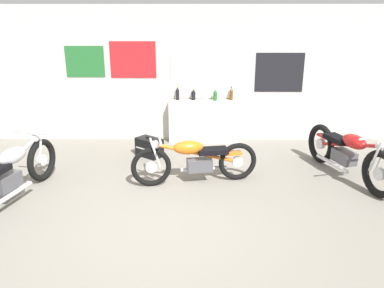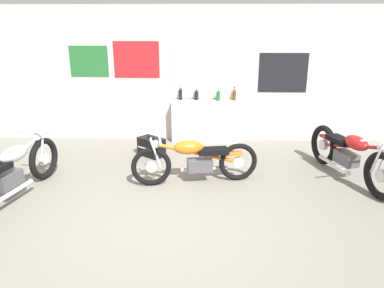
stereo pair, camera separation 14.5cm
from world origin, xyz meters
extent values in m
plane|color=gray|center=(0.00, 0.00, 0.00)|extent=(24.00, 24.00, 0.00)
cube|color=beige|center=(0.00, 3.74, 1.40)|extent=(10.00, 0.06, 2.80)
cube|color=silver|center=(0.64, 3.70, 1.38)|extent=(1.33, 0.01, 0.87)
cube|color=beige|center=(0.64, 3.70, 1.38)|extent=(1.39, 0.01, 0.93)
cube|color=black|center=(2.21, 3.70, 1.46)|extent=(1.00, 0.01, 0.80)
cube|color=#B21E23|center=(-0.83, 3.70, 1.72)|extent=(0.95, 0.01, 0.75)
cube|color=#23662D|center=(-1.83, 3.70, 1.68)|extent=(0.81, 0.01, 0.64)
cube|color=silver|center=(0.64, 3.56, 0.45)|extent=(1.48, 0.28, 0.90)
cylinder|color=black|center=(0.09, 3.59, 1.01)|extent=(0.07, 0.07, 0.22)
cone|color=black|center=(0.09, 3.59, 1.14)|extent=(0.06, 0.06, 0.06)
cylinder|color=gold|center=(0.09, 3.59, 1.19)|extent=(0.03, 0.03, 0.02)
cylinder|color=black|center=(0.42, 3.61, 0.99)|extent=(0.08, 0.08, 0.18)
cone|color=black|center=(0.42, 3.61, 1.10)|extent=(0.07, 0.07, 0.05)
cylinder|color=gold|center=(0.42, 3.61, 1.13)|extent=(0.03, 0.03, 0.02)
cylinder|color=#23662D|center=(0.88, 3.56, 0.99)|extent=(0.08, 0.08, 0.18)
cone|color=#23662D|center=(0.88, 3.56, 1.10)|extent=(0.07, 0.07, 0.05)
cylinder|color=silver|center=(0.88, 3.56, 1.14)|extent=(0.03, 0.03, 0.02)
cylinder|color=#5B3814|center=(1.21, 3.60, 1.00)|extent=(0.07, 0.07, 0.21)
cone|color=#5B3814|center=(1.21, 3.60, 1.13)|extent=(0.06, 0.06, 0.06)
cylinder|color=black|center=(1.21, 3.60, 1.17)|extent=(0.03, 0.03, 0.02)
torus|color=black|center=(3.16, 0.91, 0.35)|extent=(0.30, 0.71, 0.71)
cylinder|color=silver|center=(3.16, 0.91, 0.35)|extent=(0.13, 0.21, 0.19)
torus|color=black|center=(2.75, 2.33, 0.35)|extent=(0.30, 0.71, 0.71)
cylinder|color=silver|center=(2.75, 2.33, 0.35)|extent=(0.13, 0.21, 0.19)
cube|color=#4C4C51|center=(2.94, 1.69, 0.34)|extent=(0.33, 0.46, 0.21)
cylinder|color=#B21919|center=(2.94, 1.69, 0.55)|extent=(0.43, 1.31, 0.44)
ellipsoid|color=#B21919|center=(2.99, 1.51, 0.66)|extent=(0.37, 0.55, 0.22)
cube|color=black|center=(2.88, 1.91, 0.58)|extent=(0.37, 0.55, 0.08)
cube|color=#B21919|center=(2.78, 2.25, 0.52)|extent=(0.22, 0.32, 0.04)
cylinder|color=silver|center=(3.20, 1.00, 0.61)|extent=(0.08, 0.18, 0.50)
cylinder|color=silver|center=(3.09, 0.97, 0.61)|extent=(0.08, 0.18, 0.50)
cylinder|color=silver|center=(3.12, 1.05, 0.87)|extent=(0.62, 0.21, 0.03)
sphere|color=silver|center=(3.14, 1.00, 0.77)|extent=(0.13, 0.13, 0.13)
cylinder|color=silver|center=(2.77, 1.76, 0.20)|extent=(0.29, 0.80, 0.06)
torus|color=black|center=(-2.02, 1.47, 0.34)|extent=(0.25, 0.69, 0.69)
cylinder|color=silver|center=(-2.02, 1.47, 0.34)|extent=(0.11, 0.20, 0.19)
cube|color=#4C4C51|center=(-2.20, 0.64, 0.33)|extent=(0.31, 0.47, 0.21)
cylinder|color=#B2B2B7|center=(-2.20, 0.64, 0.53)|extent=(0.36, 1.37, 0.43)
ellipsoid|color=#B2B2B7|center=(-2.16, 0.84, 0.65)|extent=(0.35, 0.56, 0.22)
cylinder|color=silver|center=(-2.09, 1.41, 0.60)|extent=(0.07, 0.18, 0.49)
cylinder|color=silver|center=(-1.97, 1.38, 0.60)|extent=(0.07, 0.18, 0.49)
cylinder|color=silver|center=(-2.05, 1.32, 0.85)|extent=(0.63, 0.17, 0.03)
sphere|color=silver|center=(-2.04, 1.38, 0.75)|extent=(0.13, 0.13, 0.13)
cylinder|color=silver|center=(-2.08, 0.51, 0.19)|extent=(0.24, 0.84, 0.06)
torus|color=black|center=(-0.22, 1.25, 0.32)|extent=(0.63, 0.20, 0.63)
cylinder|color=silver|center=(-0.22, 1.25, 0.32)|extent=(0.18, 0.09, 0.18)
torus|color=black|center=(1.15, 1.51, 0.32)|extent=(0.63, 0.20, 0.63)
cylinder|color=silver|center=(1.15, 1.51, 0.32)|extent=(0.18, 0.09, 0.18)
cube|color=#4C4C51|center=(0.53, 1.39, 0.30)|extent=(0.43, 0.29, 0.19)
cylinder|color=orange|center=(0.53, 1.39, 0.49)|extent=(1.26, 0.29, 0.40)
ellipsoid|color=orange|center=(0.35, 1.36, 0.61)|extent=(0.51, 0.32, 0.22)
cube|color=black|center=(0.74, 1.43, 0.53)|extent=(0.51, 0.32, 0.08)
cube|color=orange|center=(1.07, 1.49, 0.47)|extent=(0.30, 0.19, 0.04)
cylinder|color=silver|center=(-0.14, 1.20, 0.55)|extent=(0.17, 0.07, 0.46)
cylinder|color=silver|center=(-0.17, 1.32, 0.55)|extent=(0.17, 0.07, 0.46)
cylinder|color=silver|center=(-0.09, 1.27, 0.78)|extent=(0.15, 0.63, 0.03)
sphere|color=silver|center=(-0.15, 1.26, 0.68)|extent=(0.13, 0.13, 0.13)
cylinder|color=silver|center=(0.60, 1.55, 0.17)|extent=(0.77, 0.20, 0.06)
cube|color=black|center=(-0.42, 2.62, 0.18)|extent=(0.57, 0.54, 0.36)
cube|color=silver|center=(-0.51, 2.50, 0.18)|extent=(0.34, 0.27, 0.02)
cube|color=black|center=(-0.42, 2.62, 0.37)|extent=(0.15, 0.13, 0.02)
camera|label=1|loc=(0.46, -4.16, 2.48)|focal=35.00mm
camera|label=2|loc=(0.61, -4.16, 2.48)|focal=35.00mm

